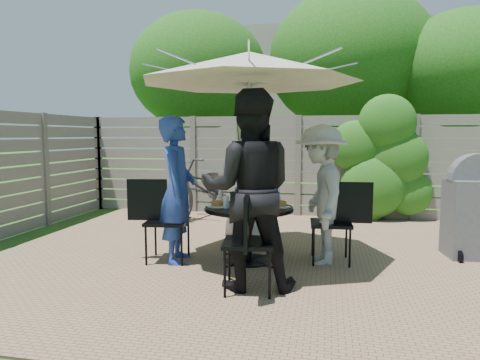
% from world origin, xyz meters
% --- Properties ---
extents(backyard_envelope, '(60.00, 60.00, 5.00)m').
position_xyz_m(backyard_envelope, '(0.09, 10.29, 2.61)').
color(backyard_envelope, '#32571B').
rests_on(backyard_envelope, ground).
extents(patio_table, '(1.18, 1.18, 0.67)m').
position_xyz_m(patio_table, '(-0.35, -0.03, 0.46)').
color(patio_table, black).
rests_on(patio_table, ground).
extents(umbrella, '(2.90, 2.90, 2.42)m').
position_xyz_m(umbrella, '(-0.35, -0.03, 2.24)').
color(umbrella, silver).
rests_on(umbrella, ground).
extents(chair_back, '(0.44, 0.64, 0.87)m').
position_xyz_m(chair_back, '(-0.52, 0.92, 0.26)').
color(chair_back, black).
rests_on(chair_back, ground).
extents(person_back, '(0.97, 0.72, 1.80)m').
position_xyz_m(person_back, '(-0.50, 0.78, 0.90)').
color(person_back, silver).
rests_on(person_back, ground).
extents(chair_left, '(0.74, 0.53, 0.98)m').
position_xyz_m(chair_left, '(-1.31, -0.20, 0.30)').
color(chair_left, black).
rests_on(chair_left, ground).
extents(person_left, '(0.51, 0.69, 1.71)m').
position_xyz_m(person_left, '(-1.17, -0.18, 0.85)').
color(person_left, '#223C96').
rests_on(person_left, ground).
extents(chair_front, '(0.53, 0.73, 0.98)m').
position_xyz_m(chair_front, '(-0.18, -0.98, 0.29)').
color(chair_front, black).
rests_on(chair_front, ground).
extents(person_front, '(1.05, 0.88, 1.92)m').
position_xyz_m(person_front, '(-0.21, -0.85, 0.96)').
color(person_front, black).
rests_on(person_front, ground).
extents(chair_right, '(0.71, 0.49, 0.96)m').
position_xyz_m(chair_right, '(0.60, 0.14, 0.29)').
color(chair_right, black).
rests_on(chair_right, ground).
extents(person_right, '(0.77, 1.13, 1.61)m').
position_xyz_m(person_right, '(0.46, 0.11, 0.81)').
color(person_right, '#A19F9C').
rests_on(person_right, ground).
extents(plate_back, '(0.26, 0.26, 0.06)m').
position_xyz_m(plate_back, '(-0.42, 0.32, 0.69)').
color(plate_back, white).
rests_on(plate_back, patio_table).
extents(plate_left, '(0.26, 0.26, 0.06)m').
position_xyz_m(plate_left, '(-0.71, -0.10, 0.69)').
color(plate_left, white).
rests_on(plate_left, patio_table).
extents(plate_front, '(0.26, 0.26, 0.06)m').
position_xyz_m(plate_front, '(-0.29, -0.39, 0.69)').
color(plate_front, white).
rests_on(plate_front, patio_table).
extents(plate_right, '(0.26, 0.26, 0.06)m').
position_xyz_m(plate_right, '(-0.00, 0.03, 0.69)').
color(plate_right, white).
rests_on(plate_right, patio_table).
extents(plate_extra, '(0.24, 0.24, 0.06)m').
position_xyz_m(plate_extra, '(-0.12, -0.30, 0.69)').
color(plate_extra, white).
rests_on(plate_extra, patio_table).
extents(glass_back, '(0.07, 0.07, 0.14)m').
position_xyz_m(glass_back, '(-0.50, 0.20, 0.74)').
color(glass_back, silver).
rests_on(glass_back, patio_table).
extents(glass_left, '(0.07, 0.07, 0.14)m').
position_xyz_m(glass_left, '(-0.59, -0.18, 0.74)').
color(glass_left, silver).
rests_on(glass_left, patio_table).
extents(glass_front, '(0.07, 0.07, 0.14)m').
position_xyz_m(glass_front, '(-0.21, -0.27, 0.74)').
color(glass_front, silver).
rests_on(glass_front, patio_table).
extents(glass_right, '(0.07, 0.07, 0.14)m').
position_xyz_m(glass_right, '(-0.12, 0.12, 0.74)').
color(glass_right, silver).
rests_on(glass_right, patio_table).
extents(syrup_jug, '(0.09, 0.09, 0.16)m').
position_xyz_m(syrup_jug, '(-0.42, 0.01, 0.75)').
color(syrup_jug, '#59280C').
rests_on(syrup_jug, patio_table).
extents(coffee_cup, '(0.08, 0.08, 0.12)m').
position_xyz_m(coffee_cup, '(-0.30, 0.20, 0.73)').
color(coffee_cup, '#C6B293').
rests_on(coffee_cup, patio_table).
extents(bicycle, '(1.31, 2.24, 1.11)m').
position_xyz_m(bicycle, '(-1.68, 2.60, 0.55)').
color(bicycle, '#333338').
rests_on(bicycle, ground).
extents(bbq_grill, '(0.67, 0.54, 1.27)m').
position_xyz_m(bbq_grill, '(2.27, 0.69, 0.58)').
color(bbq_grill, '#5A5A5F').
rests_on(bbq_grill, ground).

